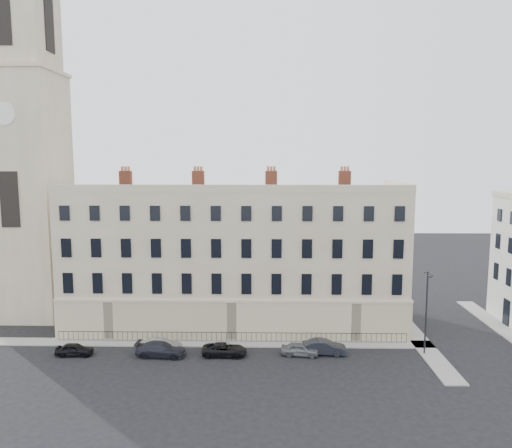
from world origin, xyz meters
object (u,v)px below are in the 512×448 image
object	(u,v)px
car_c	(161,349)
car_b	(161,346)
streetlamp	(426,309)
car_e	(300,349)
car_d	(225,350)
car_f	(324,347)
car_a	(74,349)

from	to	relation	value
car_c	car_b	bearing A→B (deg)	17.16
streetlamp	car_b	bearing A→B (deg)	167.82
car_e	streetlamp	size ratio (longest dim) A/B	0.44
car_d	car_e	bearing A→B (deg)	-88.04
car_b	car_f	distance (m)	15.49
car_a	car_f	distance (m)	23.45
car_c	car_d	size ratio (longest dim) A/B	1.11
car_b	car_c	bearing A→B (deg)	-170.25
car_b	car_c	xyz separation A→B (m)	(0.19, -0.84, 0.02)
car_a	car_f	xyz separation A→B (m)	(23.44, 0.78, 0.10)
car_e	car_c	bearing A→B (deg)	98.42
car_a	car_f	bearing A→B (deg)	-89.66
car_a	car_f	world-z (taller)	car_f
car_c	car_e	distance (m)	13.02
car_a	streetlamp	size ratio (longest dim) A/B	0.43
car_d	streetlamp	bearing A→B (deg)	-87.51
car_d	car_e	world-z (taller)	car_e
car_f	car_e	bearing A→B (deg)	104.26
car_d	streetlamp	world-z (taller)	streetlamp
car_b	car_f	xyz separation A→B (m)	(15.49, -0.03, 0.03)
car_a	car_c	world-z (taller)	car_c
car_a	streetlamp	bearing A→B (deg)	-90.07
car_c	streetlamp	xyz separation A→B (m)	(24.77, 0.89, 3.75)
car_c	car_f	bearing A→B (deg)	-82.80
car_e	car_f	distance (m)	2.31
car_a	car_c	bearing A→B (deg)	-91.74
car_f	car_c	bearing A→B (deg)	98.13
streetlamp	car_f	bearing A→B (deg)	168.20
car_a	car_b	world-z (taller)	car_b
car_f	car_a	bearing A→B (deg)	97.03
car_b	car_e	xyz separation A→B (m)	(13.21, -0.40, -0.06)
car_d	streetlamp	size ratio (longest dim) A/B	0.53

